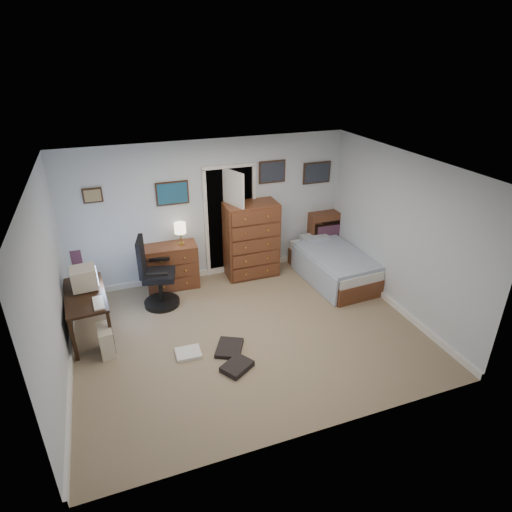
{
  "coord_description": "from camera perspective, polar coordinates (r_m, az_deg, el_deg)",
  "views": [
    {
      "loc": [
        -1.7,
        -4.98,
        3.85
      ],
      "look_at": [
        0.23,
        0.3,
        1.1
      ],
      "focal_mm": 30.0,
      "sensor_mm": 36.0,
      "label": 1
    }
  ],
  "objects": [
    {
      "name": "doorway",
      "position": [
        8.05,
        -4.06,
        5.3
      ],
      "size": [
        0.96,
        1.12,
        2.05
      ],
      "color": "black",
      "rests_on": "floor"
    },
    {
      "name": "low_dresser",
      "position": [
        7.64,
        -11.16,
        -1.34
      ],
      "size": [
        0.92,
        0.49,
        0.79
      ],
      "primitive_type": "cube",
      "rotation": [
        0.0,
        0.0,
        -0.05
      ],
      "color": "brown",
      "rests_on": "floor"
    },
    {
      "name": "floor_clutter",
      "position": [
        6.05,
        -4.38,
        -13.17
      ],
      "size": [
        1.0,
        0.92,
        0.08
      ],
      "rotation": [
        0.0,
        0.0,
        0.32
      ],
      "color": "silver",
      "rests_on": "floor"
    },
    {
      "name": "media_stack",
      "position": [
        7.86,
        -22.48,
        -1.9
      ],
      "size": [
        0.17,
        0.17,
        0.85
      ],
      "primitive_type": "cube",
      "rotation": [
        0.0,
        0.0,
        0.01
      ],
      "color": "maroon",
      "rests_on": "floor"
    },
    {
      "name": "pc_tower",
      "position": [
        6.36,
        -19.32,
        -10.57
      ],
      "size": [
        0.21,
        0.4,
        0.41
      ],
      "rotation": [
        0.0,
        0.0,
        0.07
      ],
      "color": "beige",
      "rests_on": "floor"
    },
    {
      "name": "office_chair",
      "position": [
        7.11,
        -13.28,
        -3.15
      ],
      "size": [
        0.7,
        0.7,
        1.2
      ],
      "rotation": [
        0.0,
        0.0,
        -0.22
      ],
      "color": "black",
      "rests_on": "floor"
    },
    {
      "name": "wall_posters",
      "position": [
        7.61,
        -1.97,
        10.02
      ],
      "size": [
        4.38,
        0.04,
        0.6
      ],
      "color": "#331E11",
      "rests_on": "floor"
    },
    {
      "name": "crt_monitor",
      "position": [
        6.64,
        -21.95,
        -2.75
      ],
      "size": [
        0.38,
        0.35,
        0.33
      ],
      "rotation": [
        0.0,
        0.0,
        0.07
      ],
      "color": "beige",
      "rests_on": "computer_desk"
    },
    {
      "name": "tall_dresser",
      "position": [
        7.8,
        -0.68,
        2.21
      ],
      "size": [
        0.96,
        0.57,
        1.39
      ],
      "primitive_type": "cube",
      "rotation": [
        0.0,
        0.0,
        -0.02
      ],
      "color": "brown",
      "rests_on": "floor"
    },
    {
      "name": "bed",
      "position": [
        7.91,
        10.15,
        -1.19
      ],
      "size": [
        1.07,
        1.86,
        0.59
      ],
      "rotation": [
        0.0,
        0.0,
        0.06
      ],
      "color": "brown",
      "rests_on": "floor"
    },
    {
      "name": "keyboard",
      "position": [
        6.27,
        -20.26,
        -5.9
      ],
      "size": [
        0.16,
        0.38,
        0.02
      ],
      "primitive_type": "cube",
      "rotation": [
        0.0,
        0.0,
        0.07
      ],
      "color": "beige",
      "rests_on": "computer_desk"
    },
    {
      "name": "floor",
      "position": [
        6.52,
        -1.02,
        -10.2
      ],
      "size": [
        5.0,
        4.0,
        0.02
      ],
      "primitive_type": "cube",
      "color": "#85725B",
      "rests_on": "ground"
    },
    {
      "name": "table_lamp",
      "position": [
        7.38,
        -10.08,
        3.6
      ],
      "size": [
        0.21,
        0.21,
        0.39
      ],
      "rotation": [
        0.0,
        0.0,
        -0.05
      ],
      "color": "gold",
      "rests_on": "low_dresser"
    },
    {
      "name": "headboard_bookcase",
      "position": [
        8.67,
        10.39,
        3.03
      ],
      "size": [
        1.09,
        0.3,
        0.98
      ],
      "rotation": [
        0.0,
        0.0,
        -0.02
      ],
      "color": "brown",
      "rests_on": "floor"
    },
    {
      "name": "computer_desk",
      "position": [
        6.67,
        -22.37,
        -5.98
      ],
      "size": [
        0.63,
        1.23,
        0.69
      ],
      "rotation": [
        0.0,
        0.0,
        0.07
      ],
      "color": "black",
      "rests_on": "floor"
    }
  ]
}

